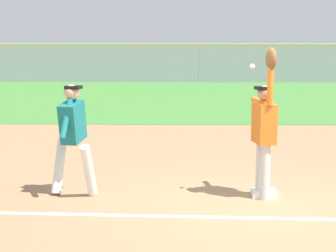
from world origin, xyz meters
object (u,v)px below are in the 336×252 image
baseball (252,66)px  parked_car_red (99,65)px  parked_car_black (260,66)px  parked_car_tan (180,65)px  fielder (264,125)px  parked_car_blue (336,66)px  runner (73,132)px  first_base (264,193)px

baseball → parked_car_red: 26.73m
parked_car_black → parked_car_tan: bearing=179.8°
fielder → parked_car_blue: size_ratio=0.50×
runner → parked_car_red: runner is taller
parked_car_blue → baseball: bearing=-114.1°
parked_car_red → first_base: bearing=-82.2°
parked_car_red → parked_car_black: same height
first_base → runner: runner is taller
runner → baseball: (2.69, -0.11, 1.01)m
first_base → parked_car_red: 26.63m
fielder → parked_car_tan: fielder is taller
parked_car_red → parked_car_tan: (5.05, 0.11, 0.00)m
fielder → parked_car_black: fielder is taller
parked_car_black → fielder: bearing=-95.6°
fielder → parked_car_black: size_ratio=0.51×
fielder → runner: bearing=-12.0°
fielder → first_base: bearing=-120.8°
first_base → parked_car_blue: bearing=72.0°
runner → parked_car_red: 26.11m
parked_car_tan → parked_car_black: size_ratio=1.01×
first_base → fielder: fielder is taller
fielder → parked_car_black: 26.11m
first_base → baseball: size_ratio=5.14×
parked_car_black → parked_car_blue: size_ratio=0.98×
baseball → parked_car_tan: 26.17m
runner → parked_car_red: bearing=110.2°
parked_car_black → parked_car_blue: (4.69, 0.17, 0.00)m
fielder → parked_car_red: 26.72m
baseball → fielder: bearing=8.1°
first_base → parked_car_black: (3.73, 25.73, 0.63)m
baseball → parked_car_black: baseball is taller
first_base → fielder: bearing=-110.5°
baseball → parked_car_black: bearing=81.3°
parked_car_tan → baseball: bearing=-92.7°
first_base → baseball: bearing=-151.5°
parked_car_tan → parked_car_blue: size_ratio=1.00×
parked_car_red → runner: bearing=-88.5°
runner → parked_car_blue: runner is taller
runner → parked_car_blue: size_ratio=0.38×
runner → first_base: bearing=13.2°
baseball → parked_car_black: (3.98, 25.87, -1.33)m
parked_car_red → parked_car_black: size_ratio=1.02×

